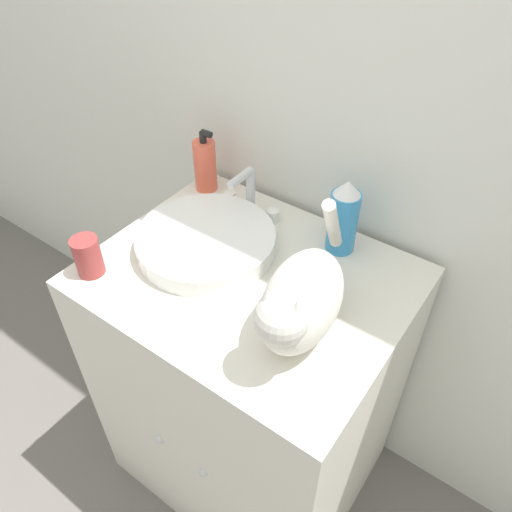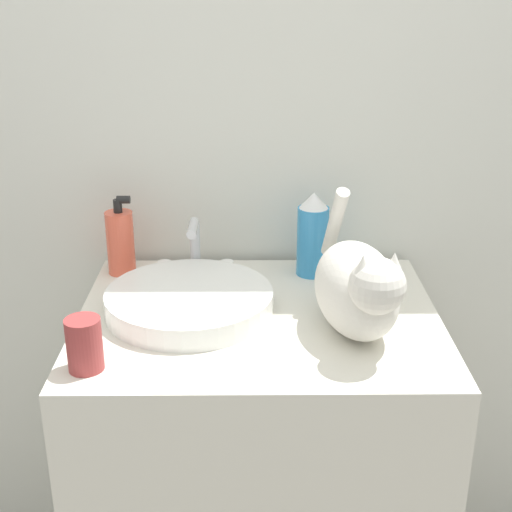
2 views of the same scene
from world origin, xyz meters
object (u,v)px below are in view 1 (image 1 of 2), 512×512
object	(u,v)px
cat	(300,301)
spray_bottle	(343,217)
cup	(88,256)
soap_bottle	(205,165)

from	to	relation	value
cat	spray_bottle	xyz separation A→B (m)	(-0.06, 0.30, -0.00)
cat	cup	bearing A→B (deg)	-85.66
soap_bottle	spray_bottle	size ratio (longest dim) A/B	0.95
spray_bottle	cup	size ratio (longest dim) A/B	2.00
cup	spray_bottle	bearing A→B (deg)	44.14
spray_bottle	cup	distance (m)	0.61
soap_bottle	spray_bottle	distance (m)	0.45
cat	spray_bottle	world-z (taller)	cat
soap_bottle	spray_bottle	world-z (taller)	spray_bottle
cat	cup	distance (m)	0.52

